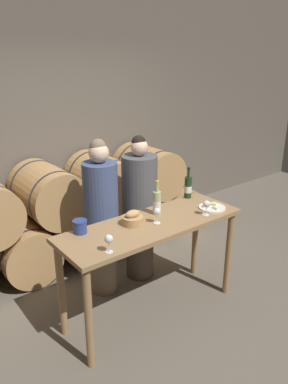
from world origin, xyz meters
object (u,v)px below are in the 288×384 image
at_px(person_left, 102,218).
at_px(wine_glass_left, 157,212).
at_px(tasting_table, 152,237).
at_px(blue_crock, 80,226).
at_px(wine_glass_far_left, 109,240).
at_px(wine_bottle_red, 188,187).
at_px(bread_basket, 133,219).
at_px(person_right, 140,209).
at_px(wine_bottle_white, 157,203).
at_px(cheese_plate, 212,207).
at_px(wine_glass_center, 207,204).

relative_size(person_left, wine_glass_left, 11.15).
height_order(tasting_table, wine_glass_left, wine_glass_left).
bearing_deg(blue_crock, wine_glass_far_left, -88.16).
height_order(wine_bottle_red, wine_glass_left, wine_bottle_red).
bearing_deg(person_left, tasting_table, -74.09).
relative_size(bread_basket, wine_glass_left, 1.29).
xyz_separation_m(wine_bottle_red, wine_glass_far_left, (-1.25, -0.46, -0.01)).
xyz_separation_m(person_right, wine_glass_left, (-0.27, -0.61, 0.25)).
bearing_deg(wine_glass_left, wine_glass_far_left, -163.89).
bearing_deg(wine_bottle_white, bread_basket, -171.73).
bearing_deg(person_right, wine_bottle_red, -41.51).
relative_size(cheese_plate, wine_glass_left, 1.79).
height_order(person_left, person_right, person_left).
xyz_separation_m(wine_bottle_red, bread_basket, (-0.83, -0.18, -0.06)).
xyz_separation_m(wine_glass_far_left, wine_glass_left, (0.60, 0.17, 0.00)).
bearing_deg(tasting_table, person_left, 105.91).
bearing_deg(tasting_table, person_right, 62.62).
bearing_deg(wine_bottle_white, cheese_plate, -23.24).
distance_m(person_left, blue_crock, 0.60).
xyz_separation_m(cheese_plate, wine_glass_far_left, (-1.23, -0.11, 0.09)).
xyz_separation_m(person_left, cheese_plate, (0.82, -0.68, 0.13)).
distance_m(person_right, cheese_plate, 0.78).
xyz_separation_m(person_left, wine_glass_left, (0.19, -0.61, 0.23)).
relative_size(person_left, bread_basket, 8.67).
height_order(tasting_table, wine_bottle_red, wine_bottle_red).
distance_m(wine_bottle_red, wine_glass_far_left, 1.33).
bearing_deg(wine_glass_left, bread_basket, 149.09).
bearing_deg(blue_crock, wine_glass_center, -19.37).
relative_size(tasting_table, wine_glass_center, 11.96).
bearing_deg(person_left, person_right, -0.01).
bearing_deg(bread_basket, wine_bottle_red, 12.08).
bearing_deg(blue_crock, person_right, 22.67).
relative_size(person_left, wine_bottle_red, 4.94).
height_order(tasting_table, cheese_plate, cheese_plate).
bearing_deg(bread_basket, wine_glass_far_left, -146.14).
bearing_deg(wine_glass_left, tasting_table, 125.61).
bearing_deg(blue_crock, tasting_table, -19.14).
bearing_deg(wine_bottle_white, person_right, 71.98).
relative_size(bread_basket, wine_glass_center, 1.29).
relative_size(blue_crock, cheese_plate, 0.47).
height_order(person_left, wine_bottle_white, person_left).
bearing_deg(bread_basket, wine_glass_center, -21.03).
xyz_separation_m(wine_bottle_red, wine_glass_left, (-0.64, -0.29, -0.01)).
height_order(person_left, wine_glass_left, person_left).
bearing_deg(wine_glass_far_left, wine_bottle_white, 24.22).
bearing_deg(blue_crock, wine_bottle_red, 2.04).
xyz_separation_m(cheese_plate, wine_glass_left, (-0.63, 0.06, 0.09)).
relative_size(wine_bottle_red, wine_glass_far_left, 2.26).
distance_m(person_left, wine_bottle_red, 0.93).
xyz_separation_m(person_left, wine_bottle_red, (0.83, -0.33, 0.23)).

